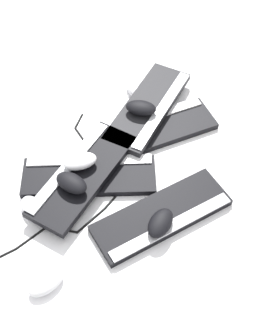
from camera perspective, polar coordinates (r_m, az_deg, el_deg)
name	(u,v)px	position (r m, az deg, el deg)	size (l,w,h in m)	color
ground_plane	(122,190)	(1.53, -1.53, -2.73)	(3.20, 3.20, 0.00)	white
keyboard_0	(154,130)	(1.68, 2.42, 4.67)	(0.41, 0.43, 0.03)	black
keyboard_1	(89,175)	(1.56, -5.55, -0.91)	(0.29, 0.46, 0.03)	black
keyboard_2	(162,216)	(1.47, 3.37, -5.82)	(0.43, 0.40, 0.03)	black
keyboard_3	(149,107)	(1.72, 1.75, 7.45)	(0.46, 0.21, 0.03)	black
keyboard_4	(83,175)	(1.52, -6.35, -0.80)	(0.46, 0.24, 0.03)	black
mouse_0	(33,209)	(1.50, -12.23, -4.86)	(0.11, 0.07, 0.04)	#B7B7BC
mouse_1	(136,89)	(1.82, 0.16, 9.66)	(0.11, 0.07, 0.04)	#B7B7BC
mouse_2	(141,108)	(1.66, 0.79, 7.36)	(0.11, 0.07, 0.04)	black
mouse_3	(160,223)	(1.41, 3.18, -6.71)	(0.11, 0.07, 0.04)	black
mouse_4	(71,183)	(1.46, -7.69, -1.80)	(0.11, 0.07, 0.04)	black
mouse_5	(46,282)	(1.38, -10.76, -13.53)	(0.11, 0.07, 0.04)	silver
mouse_6	(80,161)	(1.51, -6.67, 0.83)	(0.11, 0.07, 0.04)	silver
cable_0	(81,188)	(1.54, -6.54, -2.45)	(0.63, 0.29, 0.01)	black
cable_1	(125,194)	(1.52, -1.17, -3.15)	(0.21, 0.51, 0.01)	#59595B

